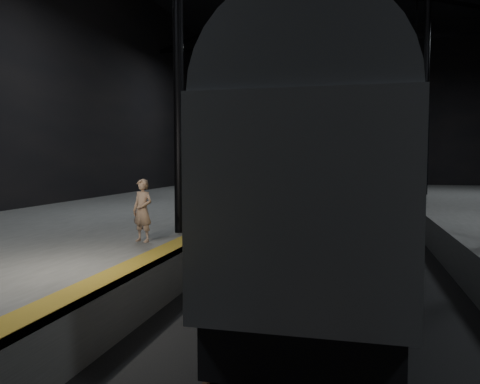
% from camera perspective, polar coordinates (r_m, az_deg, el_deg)
% --- Properties ---
extents(ground, '(44.00, 44.00, 0.00)m').
position_cam_1_polar(ground, '(15.68, 11.34, -6.75)').
color(ground, black).
rests_on(ground, ground).
extents(platform_left, '(9.00, 43.80, 1.00)m').
position_cam_1_polar(platform_left, '(17.57, -13.95, -3.98)').
color(platform_left, '#52524F').
rests_on(platform_left, ground).
extents(tactile_strip, '(0.50, 43.80, 0.01)m').
position_cam_1_polar(tactile_strip, '(15.99, -0.34, -2.82)').
color(tactile_strip, olive).
rests_on(tactile_strip, platform_left).
extents(track, '(2.40, 43.00, 0.24)m').
position_cam_1_polar(track, '(15.67, 11.35, -6.50)').
color(track, '#3F3328').
rests_on(track, ground).
extents(train, '(2.72, 18.14, 4.85)m').
position_cam_1_polar(train, '(14.11, 11.27, 3.12)').
color(train, '#9EA1A6').
rests_on(train, ground).
extents(woman, '(0.61, 0.49, 1.45)m').
position_cam_1_polar(woman, '(11.02, -11.80, -2.22)').
color(woman, tan).
rests_on(woman, platform_left).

